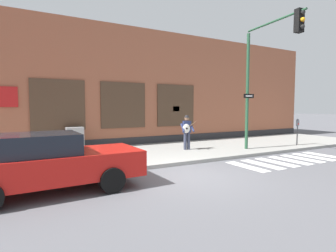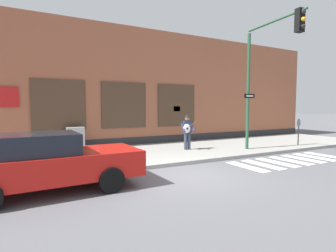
{
  "view_description": "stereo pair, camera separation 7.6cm",
  "coord_description": "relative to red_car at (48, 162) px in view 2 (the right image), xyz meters",
  "views": [
    {
      "loc": [
        -4.54,
        -6.95,
        2.19
      ],
      "look_at": [
        0.09,
        1.67,
        1.49
      ],
      "focal_mm": 28.0,
      "sensor_mm": 36.0,
      "label": 1
    },
    {
      "loc": [
        -4.47,
        -6.99,
        2.19
      ],
      "look_at": [
        0.09,
        1.67,
        1.49
      ],
      "focal_mm": 28.0,
      "sensor_mm": 36.0,
      "label": 2
    }
  ],
  "objects": [
    {
      "name": "busker",
      "position": [
        6.33,
        3.36,
        0.31
      ],
      "size": [
        0.72,
        0.64,
        1.66
      ],
      "color": "#33384C",
      "rests_on": "sidewalk"
    },
    {
      "name": "sidewalk",
      "position": [
        4.1,
        3.6,
        -0.7
      ],
      "size": [
        28.0,
        5.19,
        0.14
      ],
      "color": "gray",
      "rests_on": "ground"
    },
    {
      "name": "ground_plane",
      "position": [
        4.1,
        -0.36,
        -0.77
      ],
      "size": [
        160.0,
        160.0,
        0.0
      ],
      "primitive_type": "plane",
      "color": "#56565B"
    },
    {
      "name": "crosswalk",
      "position": [
        9.03,
        -0.29,
        -0.76
      ],
      "size": [
        5.2,
        1.9,
        0.01
      ],
      "color": "silver",
      "rests_on": "ground"
    },
    {
      "name": "red_car",
      "position": [
        0.0,
        0.0,
        0.0
      ],
      "size": [
        4.67,
        2.12,
        1.53
      ],
      "color": "red",
      "rests_on": "ground"
    },
    {
      "name": "traffic_light",
      "position": [
        8.96,
        1.05,
        3.34
      ],
      "size": [
        0.7,
        3.24,
        5.78
      ],
      "color": "#234C33",
      "rests_on": "sidewalk"
    },
    {
      "name": "building_backdrop",
      "position": [
        4.1,
        8.19,
        2.49
      ],
      "size": [
        28.0,
        4.06,
        6.53
      ],
      "color": "#99563D",
      "rests_on": "ground"
    },
    {
      "name": "parking_meter",
      "position": [
        12.46,
        1.84,
        0.32
      ],
      "size": [
        0.13,
        0.11,
        1.44
      ],
      "color": "#47474C",
      "rests_on": "sidewalk"
    },
    {
      "name": "utility_box",
      "position": [
        1.51,
        5.74,
        -0.08
      ],
      "size": [
        0.79,
        0.64,
        1.11
      ],
      "color": "#9E9E9E",
      "rests_on": "sidewalk"
    }
  ]
}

